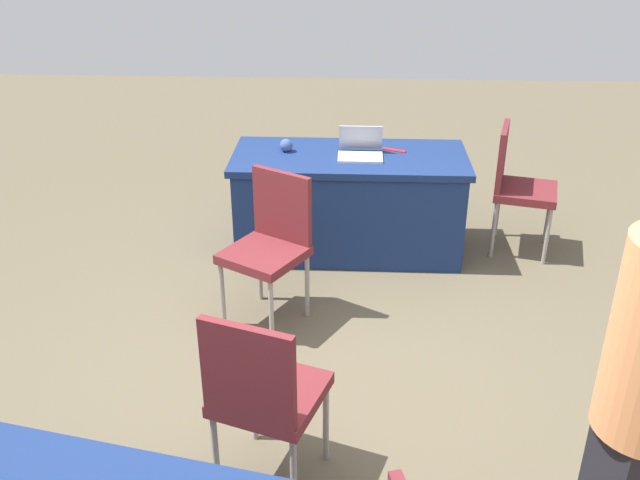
{
  "coord_description": "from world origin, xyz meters",
  "views": [
    {
      "loc": [
        -0.24,
        3.06,
        2.49
      ],
      "look_at": [
        -0.09,
        -0.12,
        0.9
      ],
      "focal_mm": 39.62,
      "sensor_mm": 36.0,
      "label": 1
    }
  ],
  "objects": [
    {
      "name": "table_foreground",
      "position": [
        -0.23,
        -1.79,
        0.38
      ],
      "size": [
        1.71,
        0.77,
        0.76
      ],
      "rotation": [
        0.0,
        0.0,
        0.0
      ],
      "color": "navy",
      "rests_on": "ground"
    },
    {
      "name": "scissors_red",
      "position": [
        -0.55,
        -1.9,
        0.76
      ],
      "size": [
        0.18,
        0.11,
        0.01
      ],
      "primitive_type": "cube",
      "rotation": [
        0.0,
        0.0,
        2.72
      ],
      "color": "red",
      "rests_on": "table_foreground"
    },
    {
      "name": "chair_aisle",
      "position": [
        0.12,
        0.64,
        0.55
      ],
      "size": [
        0.56,
        0.56,
        0.96
      ],
      "rotation": [
        0.0,
        0.0,
        2.81
      ],
      "color": "#9E9993",
      "rests_on": "ground"
    },
    {
      "name": "chair_tucked_right",
      "position": [
        -1.46,
        -1.85,
        0.55
      ],
      "size": [
        0.54,
        0.54,
        0.96
      ],
      "rotation": [
        0.0,
        0.0,
        1.32
      ],
      "color": "#9E9993",
      "rests_on": "ground"
    },
    {
      "name": "ground_plane",
      "position": [
        0.0,
        0.0,
        0.0
      ],
      "size": [
        14.4,
        14.4,
        0.0
      ],
      "primitive_type": "plane",
      "color": "brown"
    },
    {
      "name": "yarn_ball",
      "position": [
        0.24,
        -1.85,
        0.8
      ],
      "size": [
        0.09,
        0.09,
        0.09
      ],
      "primitive_type": "sphere",
      "color": "#3F5999",
      "rests_on": "table_foreground"
    },
    {
      "name": "chair_near_front",
      "position": [
        0.25,
        -0.81,
        0.55
      ],
      "size": [
        0.6,
        0.6,
        0.95
      ],
      "rotation": [
        0.0,
        0.0,
        -0.53
      ],
      "color": "#9E9993",
      "rests_on": "ground"
    },
    {
      "name": "laptop_silver",
      "position": [
        -0.3,
        -1.77,
        0.79
      ],
      "size": [
        0.32,
        0.29,
        0.21
      ],
      "rotation": [
        0.0,
        0.0,
        -0.0
      ],
      "color": "silver",
      "rests_on": "table_foreground"
    }
  ]
}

